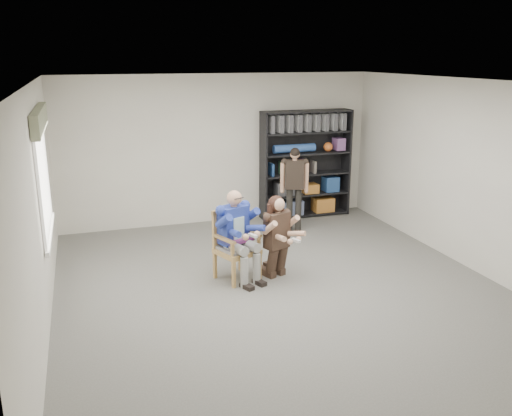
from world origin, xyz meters
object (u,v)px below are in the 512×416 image
object	(u,v)px
seated_man	(237,235)
bookshelf	(306,164)
kneeling_woman	(278,238)
standing_man	(294,190)
armchair	(237,245)

from	to	relation	value
seated_man	bookshelf	size ratio (longest dim) A/B	0.63
seated_man	kneeling_woman	size ratio (longest dim) A/B	1.09
kneeling_woman	standing_man	size ratio (longest dim) A/B	0.78
armchair	standing_man	size ratio (longest dim) A/B	0.65
armchair	standing_man	xyz separation A→B (m)	(1.59, 1.77, 0.27)
kneeling_woman	standing_man	bearing A→B (deg)	40.37
kneeling_woman	bookshelf	world-z (taller)	bookshelf
seated_man	bookshelf	bearing A→B (deg)	28.93
armchair	kneeling_woman	world-z (taller)	kneeling_woman
kneeling_woman	standing_man	xyz separation A→B (m)	(1.01, 1.89, 0.17)
bookshelf	kneeling_woman	bearing A→B (deg)	-119.97
bookshelf	standing_man	bearing A→B (deg)	-124.03
kneeling_woman	bookshelf	distance (m)	3.22
seated_man	standing_man	world-z (taller)	standing_man
armchair	seated_man	xyz separation A→B (m)	(0.00, 0.00, 0.15)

